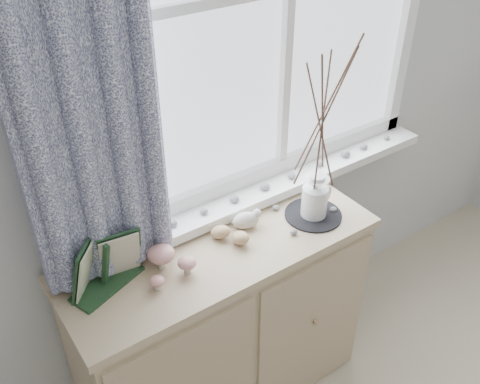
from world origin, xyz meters
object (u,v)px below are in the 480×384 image
Objects in this scene: toadstool_cluster at (167,260)px; twig_pitcher at (323,115)px; sideboard at (224,325)px; botanical_book at (107,268)px.

toadstool_cluster is 0.23× the size of twig_pitcher.
twig_pitcher is (0.62, -0.05, 0.38)m from toadstool_cluster.
botanical_book is (-0.42, 0.03, 0.53)m from sideboard.
toadstool_cluster is at bearing 158.82° from twig_pitcher.
botanical_book reaches higher than sideboard.
sideboard is 0.53m from toadstool_cluster.
sideboard is 0.95m from twig_pitcher.
toadstool_cluster reaches higher than sideboard.
twig_pitcher reaches higher than botanical_book.
twig_pitcher is at bearing -25.64° from botanical_book.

